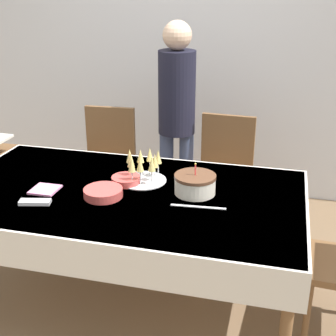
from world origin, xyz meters
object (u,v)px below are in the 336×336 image
object	(u,v)px
plate_stack_main	(103,193)
plate_stack_dessert	(126,180)
dining_chair_far_right	(224,175)
dining_chair_far_left	(108,164)
champagne_tray	(143,166)
person_standing	(177,109)
birthday_cake	(195,184)

from	to	relation	value
plate_stack_main	plate_stack_dessert	world-z (taller)	plate_stack_main
dining_chair_far_right	dining_chair_far_left	bearing A→B (deg)	180.00
plate_stack_main	champagne_tray	bearing A→B (deg)	60.75
person_standing	plate_stack_main	bearing A→B (deg)	-97.84
dining_chair_far_right	plate_stack_dessert	world-z (taller)	dining_chair_far_right
champagne_tray	birthday_cake	bearing A→B (deg)	-16.11
champagne_tray	plate_stack_dessert	xyz separation A→B (m)	(-0.09, -0.06, -0.08)
dining_chair_far_right	person_standing	bearing A→B (deg)	160.71
dining_chair_far_right	plate_stack_dessert	bearing A→B (deg)	-121.83
dining_chair_far_left	plate_stack_main	distance (m)	1.09
birthday_cake	champagne_tray	xyz separation A→B (m)	(-0.34, 0.10, 0.04)
dining_chair_far_left	plate_stack_main	size ratio (longest dim) A/B	4.34
dining_chair_far_right	plate_stack_dessert	xyz separation A→B (m)	(-0.49, -0.79, 0.24)
plate_stack_dessert	dining_chair_far_right	bearing A→B (deg)	58.17
plate_stack_main	plate_stack_dessert	bearing A→B (deg)	72.81
dining_chair_far_left	dining_chair_far_right	bearing A→B (deg)	-0.00
birthday_cake	plate_stack_dessert	world-z (taller)	birthday_cake
dining_chair_far_right	birthday_cake	size ratio (longest dim) A/B	4.02
dining_chair_far_left	champagne_tray	bearing A→B (deg)	-54.12
dining_chair_far_right	champagne_tray	size ratio (longest dim) A/B	3.32
birthday_cake	person_standing	bearing A→B (deg)	109.28
plate_stack_dessert	person_standing	distance (m)	0.95
dining_chair_far_left	plate_stack_main	world-z (taller)	dining_chair_far_left
birthday_cake	dining_chair_far_right	bearing A→B (deg)	85.75
plate_stack_main	person_standing	distance (m)	1.16
plate_stack_dessert	person_standing	world-z (taller)	person_standing
plate_stack_main	dining_chair_far_left	bearing A→B (deg)	110.44
birthday_cake	plate_stack_dessert	xyz separation A→B (m)	(-0.43, 0.03, -0.04)
dining_chair_far_left	champagne_tray	size ratio (longest dim) A/B	3.32
person_standing	plate_stack_dessert	bearing A→B (deg)	-95.66
birthday_cake	person_standing	distance (m)	1.03
dining_chair_far_left	champagne_tray	distance (m)	0.95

